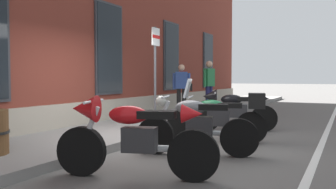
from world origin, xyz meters
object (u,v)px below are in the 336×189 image
(pedestrian_blue_top, at_px, (182,86))
(motorcycle_green_touring, at_px, (221,116))
(parking_sign, at_px, (155,61))
(pedestrian_striped_shirt, at_px, (209,83))
(motorcycle_grey_naked, at_px, (195,126))
(motorcycle_black_sport, at_px, (233,108))
(motorcycle_red_sport, at_px, (130,134))

(pedestrian_blue_top, bearing_deg, motorcycle_green_touring, -145.48)
(pedestrian_blue_top, distance_m, parking_sign, 3.11)
(pedestrian_blue_top, xyz_separation_m, parking_sign, (-2.96, -0.64, 0.67))
(pedestrian_blue_top, relative_size, pedestrian_striped_shirt, 0.92)
(pedestrian_blue_top, bearing_deg, pedestrian_striped_shirt, -33.36)
(motorcycle_grey_naked, height_order, pedestrian_blue_top, pedestrian_blue_top)
(motorcycle_grey_naked, height_order, motorcycle_black_sport, motorcycle_black_sport)
(motorcycle_red_sport, xyz_separation_m, motorcycle_grey_naked, (1.64, -0.24, -0.09))
(motorcycle_black_sport, bearing_deg, motorcycle_red_sport, -179.83)
(parking_sign, bearing_deg, motorcycle_grey_naked, -138.44)
(parking_sign, bearing_deg, pedestrian_striped_shirt, 0.38)
(pedestrian_striped_shirt, bearing_deg, motorcycle_grey_naked, -161.67)
(motorcycle_green_touring, height_order, motorcycle_black_sport, motorcycle_green_touring)
(pedestrian_blue_top, bearing_deg, motorcycle_red_sport, -160.60)
(motorcycle_grey_naked, height_order, parking_sign, parking_sign)
(motorcycle_black_sport, xyz_separation_m, parking_sign, (-0.70, 1.77, 1.15))
(motorcycle_grey_naked, distance_m, pedestrian_striped_shirt, 6.54)
(motorcycle_black_sport, bearing_deg, pedestrian_striped_shirt, 29.31)
(motorcycle_grey_naked, height_order, motorcycle_green_touring, motorcycle_green_touring)
(motorcycle_red_sport, height_order, motorcycle_grey_naked, motorcycle_red_sport)
(parking_sign, bearing_deg, motorcycle_red_sport, -155.53)
(pedestrian_striped_shirt, relative_size, parking_sign, 0.72)
(pedestrian_blue_top, relative_size, parking_sign, 0.66)
(motorcycle_red_sport, bearing_deg, motorcycle_black_sport, 0.17)
(motorcycle_green_touring, xyz_separation_m, motorcycle_black_sport, (1.61, 0.25, 0.02))
(motorcycle_grey_naked, xyz_separation_m, pedestrian_striped_shirt, (6.18, 2.05, 0.64))
(motorcycle_black_sport, bearing_deg, motorcycle_grey_naked, -175.17)
(motorcycle_red_sport, distance_m, motorcycle_green_touring, 3.02)
(motorcycle_grey_naked, relative_size, pedestrian_blue_top, 1.26)
(motorcycle_grey_naked, height_order, pedestrian_striped_shirt, pedestrian_striped_shirt)
(motorcycle_green_touring, height_order, parking_sign, parking_sign)
(motorcycle_red_sport, relative_size, pedestrian_striped_shirt, 1.22)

